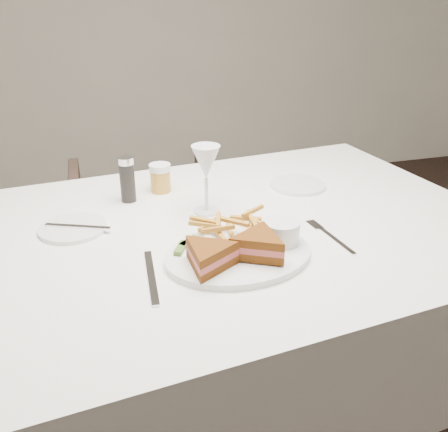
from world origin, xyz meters
The scene contains 3 objects.
table centered at (-0.19, 0.31, 0.38)m, with size 1.38×0.92×0.75m, color white.
chair_far centered at (-0.24, 1.22, 0.32)m, with size 0.63×0.59×0.65m, color #4A362D.
table_setting centered at (-0.20, 0.24, 0.79)m, with size 0.79×0.61×0.18m.
Camera 1 is at (-0.49, -0.73, 1.28)m, focal length 40.00 mm.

